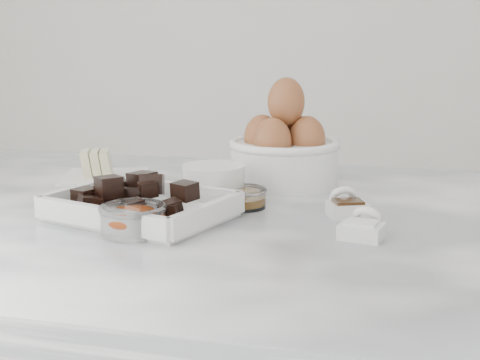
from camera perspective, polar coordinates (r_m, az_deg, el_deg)
name	(u,v)px	position (r m, az deg, el deg)	size (l,w,h in m)	color
marble_slab	(221,225)	(0.95, -1.62, -3.83)	(1.20, 0.80, 0.04)	white
chocolate_dish	(141,201)	(0.92, -8.47, -1.76)	(0.27, 0.23, 0.06)	white
butter_plate	(103,173)	(1.15, -11.58, 0.60)	(0.17, 0.17, 0.06)	white
sugar_ramekin	(213,182)	(1.00, -2.28, -0.18)	(0.09, 0.09, 0.06)	white
egg_bowl	(284,150)	(1.11, 3.77, 2.55)	(0.19, 0.19, 0.18)	white
honey_bowl	(243,197)	(0.96, 0.29, -1.48)	(0.07, 0.07, 0.03)	white
zest_bowl	(133,218)	(0.84, -9.11, -3.24)	(0.09, 0.09, 0.04)	white
vanilla_spoon	(346,206)	(0.93, 9.07, -2.18)	(0.07, 0.08, 0.04)	white
salt_spoon	(363,227)	(0.84, 10.44, -3.98)	(0.06, 0.07, 0.04)	white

